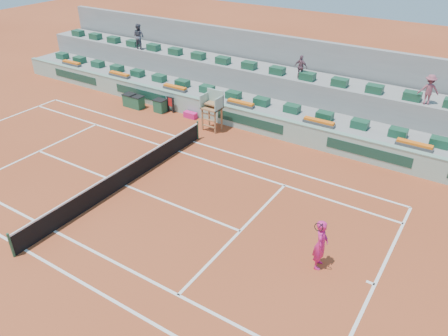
{
  "coord_description": "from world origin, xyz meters",
  "views": [
    {
      "loc": [
        13.45,
        -12.18,
        11.23
      ],
      "look_at": [
        4.0,
        2.5,
        1.0
      ],
      "focal_mm": 35.0,
      "sensor_mm": 36.0,
      "label": 1
    }
  ],
  "objects_px": {
    "player_bag": "(190,115)",
    "umpire_chair": "(213,105)",
    "drink_cooler_a": "(160,106)",
    "tennis_player": "(321,244)"
  },
  "relations": [
    {
      "from": "drink_cooler_a",
      "to": "umpire_chair",
      "type": "bearing_deg",
      "value": -4.27
    },
    {
      "from": "drink_cooler_a",
      "to": "tennis_player",
      "type": "distance_m",
      "value": 16.3
    },
    {
      "from": "player_bag",
      "to": "umpire_chair",
      "type": "bearing_deg",
      "value": -15.63
    },
    {
      "from": "player_bag",
      "to": "tennis_player",
      "type": "height_order",
      "value": "tennis_player"
    },
    {
      "from": "player_bag",
      "to": "tennis_player",
      "type": "relative_size",
      "value": 0.38
    },
    {
      "from": "drink_cooler_a",
      "to": "tennis_player",
      "type": "bearing_deg",
      "value": -29.41
    },
    {
      "from": "player_bag",
      "to": "drink_cooler_a",
      "type": "height_order",
      "value": "drink_cooler_a"
    },
    {
      "from": "umpire_chair",
      "to": "drink_cooler_a",
      "type": "xyz_separation_m",
      "value": [
        -4.36,
        0.33,
        -1.12
      ]
    },
    {
      "from": "umpire_chair",
      "to": "tennis_player",
      "type": "height_order",
      "value": "umpire_chair"
    },
    {
      "from": "player_bag",
      "to": "tennis_player",
      "type": "bearing_deg",
      "value": -34.64
    }
  ]
}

